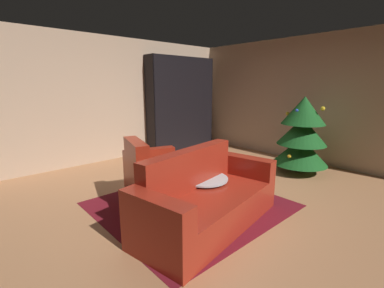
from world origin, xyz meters
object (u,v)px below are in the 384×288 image
(bookshelf_unit, at_px, (185,105))
(coffee_table, at_px, (204,181))
(armchair_red, at_px, (156,182))
(couch_red, at_px, (206,200))
(decorated_tree, at_px, (302,134))
(bottle_on_table, at_px, (195,174))
(book_stack_on_table, at_px, (201,174))

(bookshelf_unit, xyz_separation_m, coffee_table, (2.87, -2.12, -0.74))
(armchair_red, relative_size, couch_red, 0.59)
(bookshelf_unit, distance_m, decorated_tree, 3.04)
(bottle_on_table, bearing_deg, coffee_table, 91.41)
(couch_red, bearing_deg, bookshelf_unit, 143.05)
(bookshelf_unit, bearing_deg, book_stack_on_table, -37.16)
(bookshelf_unit, bearing_deg, couch_red, -36.95)
(bookshelf_unit, distance_m, book_stack_on_table, 3.64)
(coffee_table, xyz_separation_m, book_stack_on_table, (-0.01, -0.04, 0.10))
(bookshelf_unit, xyz_separation_m, book_stack_on_table, (2.85, -2.16, -0.64))
(couch_red, bearing_deg, decorated_tree, 93.87)
(bookshelf_unit, relative_size, couch_red, 1.12)
(bottle_on_table, height_order, decorated_tree, decorated_tree)
(couch_red, height_order, decorated_tree, decorated_tree)
(armchair_red, xyz_separation_m, book_stack_on_table, (0.52, 0.36, 0.16))
(armchair_red, bearing_deg, bottle_on_table, 23.33)
(coffee_table, bearing_deg, couch_red, -41.30)
(armchair_red, bearing_deg, couch_red, 8.85)
(book_stack_on_table, height_order, decorated_tree, decorated_tree)
(bookshelf_unit, height_order, coffee_table, bookshelf_unit)
(bookshelf_unit, relative_size, book_stack_on_table, 11.02)
(couch_red, relative_size, decorated_tree, 1.43)
(decorated_tree, bearing_deg, bookshelf_unit, -174.72)
(book_stack_on_table, relative_size, decorated_tree, 0.15)
(couch_red, bearing_deg, book_stack_on_table, 144.92)
(couch_red, relative_size, book_stack_on_table, 9.81)
(armchair_red, distance_m, decorated_tree, 2.90)
(bookshelf_unit, relative_size, armchair_red, 1.91)
(book_stack_on_table, distance_m, bottle_on_table, 0.14)
(decorated_tree, bearing_deg, bottle_on_table, -92.78)
(armchair_red, xyz_separation_m, decorated_tree, (0.66, 2.80, 0.41))
(armchair_red, xyz_separation_m, couch_red, (0.84, 0.13, -0.03))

